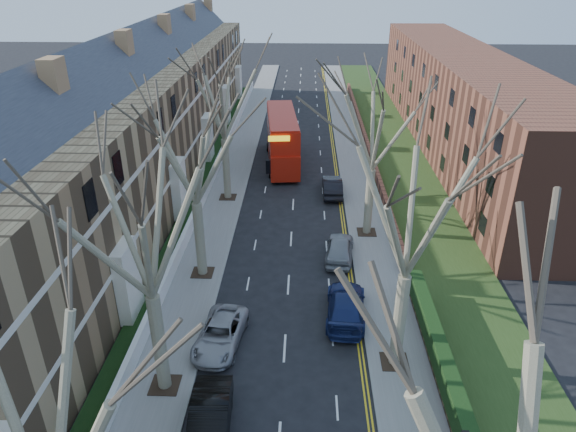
{
  "coord_description": "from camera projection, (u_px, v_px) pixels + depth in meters",
  "views": [
    {
      "loc": [
        0.91,
        -12.36,
        18.68
      ],
      "look_at": [
        -0.16,
        18.89,
        2.96
      ],
      "focal_mm": 32.0,
      "sensor_mm": 36.0,
      "label": 1
    }
  ],
  "objects": [
    {
      "name": "tree_left_dist",
      "position": [
        222.0,
        88.0,
        40.34
      ],
      "size": [
        10.5,
        10.5,
        14.71
      ],
      "color": "#756D53",
      "rests_on": "ground"
    },
    {
      "name": "car_right_mid",
      "position": [
        340.0,
        248.0,
        35.39
      ],
      "size": [
        2.36,
        4.77,
        1.56
      ],
      "primitive_type": "imported",
      "rotation": [
        0.0,
        0.0,
        3.03
      ],
      "color": "gray",
      "rests_on": "ground"
    },
    {
      "name": "terrace_left",
      "position": [
        140.0,
        126.0,
        45.07
      ],
      "size": [
        9.7,
        78.0,
        13.6
      ],
      "color": "olive",
      "rests_on": "ground"
    },
    {
      "name": "front_wall_left",
      "position": [
        211.0,
        178.0,
        47.09
      ],
      "size": [
        0.3,
        78.0,
        1.0
      ],
      "color": "white",
      "rests_on": "ground"
    },
    {
      "name": "tree_right_mid",
      "position": [
        415.0,
        195.0,
        22.13
      ],
      "size": [
        10.5,
        10.5,
        14.71
      ],
      "color": "#756D53",
      "rests_on": "ground"
    },
    {
      "name": "car_right_far",
      "position": [
        332.0,
        186.0,
        45.09
      ],
      "size": [
        1.68,
        4.71,
        1.55
      ],
      "primitive_type": "imported",
      "rotation": [
        0.0,
        0.0,
        3.15
      ],
      "color": "black",
      "rests_on": "ground"
    },
    {
      "name": "car_right_near",
      "position": [
        346.0,
        306.0,
        29.55
      ],
      "size": [
        2.6,
        5.53,
        1.56
      ],
      "primitive_type": "imported",
      "rotation": [
        0.0,
        0.0,
        3.06
      ],
      "color": "navy",
      "rests_on": "ground"
    },
    {
      "name": "flats_right",
      "position": [
        459.0,
        101.0,
        55.08
      ],
      "size": [
        13.97,
        54.0,
        10.0
      ],
      "color": "brown",
      "rests_on": "ground"
    },
    {
      "name": "pavement_left",
      "position": [
        240.0,
        155.0,
        54.44
      ],
      "size": [
        3.0,
        102.0,
        0.12
      ],
      "primitive_type": "cube",
      "color": "slate",
      "rests_on": "ground"
    },
    {
      "name": "grass_verge_right",
      "position": [
        396.0,
        156.0,
        53.89
      ],
      "size": [
        6.0,
        102.0,
        0.06
      ],
      "color": "#253C16",
      "rests_on": "ground"
    },
    {
      "name": "tree_right_far",
      "position": [
        376.0,
        114.0,
        34.77
      ],
      "size": [
        10.15,
        10.15,
        14.22
      ],
      "color": "#756D53",
      "rests_on": "ground"
    },
    {
      "name": "tree_left_mid",
      "position": [
        140.0,
        211.0,
        20.69
      ],
      "size": [
        10.5,
        10.5,
        14.71
      ],
      "color": "#756D53",
      "rests_on": "ground"
    },
    {
      "name": "car_left_far",
      "position": [
        220.0,
        334.0,
        27.49
      ],
      "size": [
        2.83,
        5.08,
        1.34
      ],
      "primitive_type": "imported",
      "rotation": [
        0.0,
        0.0,
        -0.13
      ],
      "color": "#98979C",
      "rests_on": "ground"
    },
    {
      "name": "tree_left_far",
      "position": [
        191.0,
        140.0,
        29.76
      ],
      "size": [
        10.15,
        10.15,
        14.22
      ],
      "color": "#756D53",
      "rests_on": "ground"
    },
    {
      "name": "tree_left_near",
      "position": [
        19.0,
        423.0,
        12.05
      ],
      "size": [
        9.8,
        9.8,
        13.73
      ],
      "color": "#756D53",
      "rests_on": "ground"
    },
    {
      "name": "pavement_right",
      "position": [
        353.0,
        156.0,
        54.07
      ],
      "size": [
        3.0,
        102.0,
        0.12
      ],
      "primitive_type": "cube",
      "color": "slate",
      "rests_on": "ground"
    },
    {
      "name": "car_left_mid",
      "position": [
        210.0,
        421.0,
        22.17
      ],
      "size": [
        2.0,
        4.98,
        1.61
      ],
      "primitive_type": "imported",
      "rotation": [
        0.0,
        0.0,
        0.06
      ],
      "color": "black",
      "rests_on": "ground"
    },
    {
      "name": "double_decker_bus",
      "position": [
        282.0,
        140.0,
        51.31
      ],
      "size": [
        3.86,
        12.15,
        4.96
      ],
      "rotation": [
        0.0,
        0.0,
        3.24
      ],
      "color": "#AB190C",
      "rests_on": "ground"
    }
  ]
}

